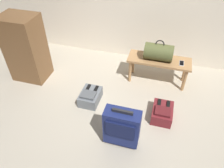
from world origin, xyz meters
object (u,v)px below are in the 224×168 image
backpack_maroon (162,113)px  side_cabinet (26,49)px  bench (159,63)px  suitcase_upright_navy (122,127)px  backpack_grey (90,97)px  cell_phone (182,63)px  duffel_bag_olive (159,52)px

backpack_maroon → side_cabinet: 2.36m
bench → side_cabinet: bearing=-168.0°
suitcase_upright_navy → backpack_grey: size_ratio=1.57×
backpack_grey → suitcase_upright_navy: bearing=-43.1°
bench → side_cabinet: (-2.11, -0.45, 0.18)m
bench → suitcase_upright_navy: 1.40m
cell_phone → suitcase_upright_navy: size_ratio=0.24×
duffel_bag_olive → backpack_maroon: duffel_bag_olive is taller
backpack_grey → duffel_bag_olive: bearing=41.3°
duffel_bag_olive → side_cabinet: bearing=-167.9°
suitcase_upright_navy → cell_phone: bearing=65.1°
duffel_bag_olive → cell_phone: 0.40m
backpack_maroon → duffel_bag_olive: bearing=104.4°
backpack_maroon → side_cabinet: (-2.28, 0.36, 0.46)m
side_cabinet → backpack_maroon: bearing=-9.0°
duffel_bag_olive → side_cabinet: side_cabinet is taller
duffel_bag_olive → cell_phone: (0.38, -0.02, -0.13)m
suitcase_upright_navy → side_cabinet: 2.06m
backpack_grey → side_cabinet: side_cabinet is taller
suitcase_upright_navy → side_cabinet: (-1.83, 0.92, 0.24)m
bench → cell_phone: (0.34, -0.02, 0.07)m
side_cabinet → cell_phone: bearing=9.8°
bench → backpack_maroon: 0.87m
suitcase_upright_navy → backpack_maroon: 0.76m
duffel_bag_olive → backpack_maroon: 0.96m
suitcase_upright_navy → backpack_maroon: bearing=51.0°
cell_phone → backpack_maroon: (-0.17, -0.78, -0.35)m
duffel_bag_olive → suitcase_upright_navy: size_ratio=0.74×
cell_phone → suitcase_upright_navy: 1.49m
backpack_maroon → bench: bearing=102.2°
duffel_bag_olive → backpack_grey: size_ratio=1.16×
suitcase_upright_navy → side_cabinet: size_ratio=0.54×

